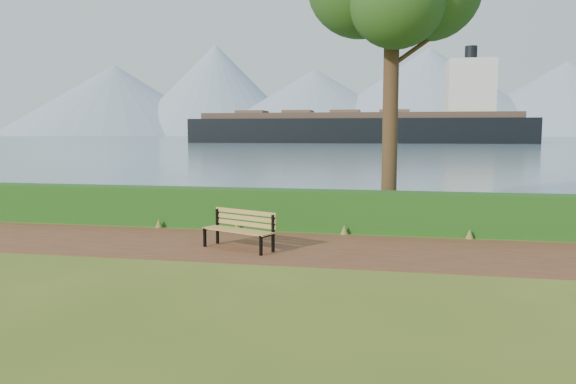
# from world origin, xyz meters

# --- Properties ---
(ground) EXTENTS (140.00, 140.00, 0.00)m
(ground) POSITION_xyz_m (0.00, 0.00, 0.00)
(ground) COLOR #4A5F1B
(ground) RESTS_ON ground
(path) EXTENTS (40.00, 3.40, 0.01)m
(path) POSITION_xyz_m (0.00, 0.30, 0.01)
(path) COLOR #572D1E
(path) RESTS_ON ground
(hedge) EXTENTS (32.00, 0.85, 1.00)m
(hedge) POSITION_xyz_m (0.00, 2.60, 0.50)
(hedge) COLOR #194814
(hedge) RESTS_ON ground
(water) EXTENTS (700.00, 510.00, 0.00)m
(water) POSITION_xyz_m (0.00, 260.00, 0.01)
(water) COLOR #496076
(water) RESTS_ON ground
(mountains) EXTENTS (585.00, 190.00, 70.00)m
(mountains) POSITION_xyz_m (-9.17, 406.05, 27.70)
(mountains) COLOR #7E8FA9
(mountains) RESTS_ON ground
(bench) EXTENTS (1.69, 1.10, 0.82)m
(bench) POSITION_xyz_m (-0.38, -0.07, 0.47)
(bench) COLOR black
(bench) RESTS_ON ground
(cargo_ship) EXTENTS (78.20, 14.56, 23.64)m
(cargo_ship) POSITION_xyz_m (-4.74, 120.16, 3.52)
(cargo_ship) COLOR black
(cargo_ship) RESTS_ON ground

